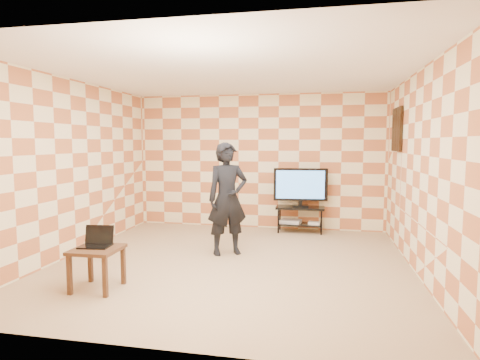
{
  "coord_description": "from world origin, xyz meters",
  "views": [
    {
      "loc": [
        1.22,
        -5.53,
        1.74
      ],
      "look_at": [
        0.0,
        0.6,
        1.15
      ],
      "focal_mm": 30.0,
      "sensor_mm": 36.0,
      "label": 1
    }
  ],
  "objects_px": {
    "tv_stand": "(300,214)",
    "person": "(228,199)",
    "side_table": "(97,255)",
    "tv": "(301,185)"
  },
  "relations": [
    {
      "from": "tv_stand",
      "to": "person",
      "type": "xyz_separation_m",
      "value": [
        -1.04,
        -1.74,
        0.5
      ]
    },
    {
      "from": "tv_stand",
      "to": "side_table",
      "type": "bearing_deg",
      "value": -122.05
    },
    {
      "from": "tv_stand",
      "to": "side_table",
      "type": "height_order",
      "value": "same"
    },
    {
      "from": "tv",
      "to": "side_table",
      "type": "xyz_separation_m",
      "value": [
        -2.21,
        -3.52,
        -0.5
      ]
    },
    {
      "from": "side_table",
      "to": "person",
      "type": "height_order",
      "value": "person"
    },
    {
      "from": "tv_stand",
      "to": "side_table",
      "type": "relative_size",
      "value": 1.72
    },
    {
      "from": "tv",
      "to": "person",
      "type": "height_order",
      "value": "person"
    },
    {
      "from": "tv_stand",
      "to": "side_table",
      "type": "xyz_separation_m",
      "value": [
        -2.21,
        -3.53,
        0.05
      ]
    },
    {
      "from": "side_table",
      "to": "person",
      "type": "distance_m",
      "value": 2.18
    },
    {
      "from": "side_table",
      "to": "tv",
      "type": "bearing_deg",
      "value": 57.93
    }
  ]
}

